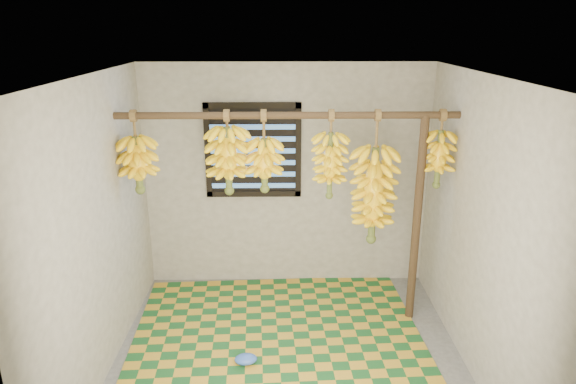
{
  "coord_description": "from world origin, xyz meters",
  "views": [
    {
      "loc": [
        -0.06,
        -3.73,
        2.75
      ],
      "look_at": [
        0.0,
        0.55,
        1.35
      ],
      "focal_mm": 32.0,
      "sensor_mm": 36.0,
      "label": 1
    }
  ],
  "objects_px": {
    "banana_bunch_f": "(439,159)",
    "banana_bunch_c": "(264,165)",
    "woven_mat": "(277,333)",
    "banana_bunch_a": "(138,164)",
    "plastic_bag": "(246,359)",
    "banana_bunch_e": "(373,195)",
    "banana_bunch_b": "(228,160)",
    "banana_bunch_d": "(330,165)",
    "support_post": "(417,222)"
  },
  "relations": [
    {
      "from": "support_post",
      "to": "banana_bunch_e",
      "type": "distance_m",
      "value": 0.49
    },
    {
      "from": "banana_bunch_b",
      "to": "banana_bunch_c",
      "type": "xyz_separation_m",
      "value": [
        0.32,
        -0.0,
        -0.04
      ]
    },
    {
      "from": "plastic_bag",
      "to": "banana_bunch_f",
      "type": "height_order",
      "value": "banana_bunch_f"
    },
    {
      "from": "banana_bunch_c",
      "to": "banana_bunch_d",
      "type": "relative_size",
      "value": 0.91
    },
    {
      "from": "banana_bunch_b",
      "to": "banana_bunch_c",
      "type": "height_order",
      "value": "same"
    },
    {
      "from": "banana_bunch_f",
      "to": "banana_bunch_c",
      "type": "bearing_deg",
      "value": 180.0
    },
    {
      "from": "banana_bunch_a",
      "to": "support_post",
      "type": "bearing_deg",
      "value": -0.0
    },
    {
      "from": "banana_bunch_c",
      "to": "banana_bunch_b",
      "type": "bearing_deg",
      "value": 180.0
    },
    {
      "from": "banana_bunch_e",
      "to": "banana_bunch_d",
      "type": "bearing_deg",
      "value": -180.0
    },
    {
      "from": "banana_bunch_e",
      "to": "banana_bunch_f",
      "type": "height_order",
      "value": "same"
    },
    {
      "from": "support_post",
      "to": "plastic_bag",
      "type": "height_order",
      "value": "support_post"
    },
    {
      "from": "banana_bunch_c",
      "to": "banana_bunch_f",
      "type": "height_order",
      "value": "same"
    },
    {
      "from": "woven_mat",
      "to": "banana_bunch_e",
      "type": "distance_m",
      "value": 1.56
    },
    {
      "from": "woven_mat",
      "to": "banana_bunch_c",
      "type": "bearing_deg",
      "value": 111.12
    },
    {
      "from": "banana_bunch_e",
      "to": "plastic_bag",
      "type": "bearing_deg",
      "value": -147.49
    },
    {
      "from": "banana_bunch_c",
      "to": "support_post",
      "type": "bearing_deg",
      "value": 0.0
    },
    {
      "from": "banana_bunch_d",
      "to": "banana_bunch_e",
      "type": "distance_m",
      "value": 0.5
    },
    {
      "from": "woven_mat",
      "to": "banana_bunch_c",
      "type": "distance_m",
      "value": 1.58
    },
    {
      "from": "banana_bunch_a",
      "to": "banana_bunch_b",
      "type": "bearing_deg",
      "value": 0.0
    },
    {
      "from": "banana_bunch_a",
      "to": "banana_bunch_d",
      "type": "xyz_separation_m",
      "value": [
        1.71,
        -0.0,
        -0.02
      ]
    },
    {
      "from": "banana_bunch_c",
      "to": "banana_bunch_d",
      "type": "bearing_deg",
      "value": -0.0
    },
    {
      "from": "woven_mat",
      "to": "banana_bunch_b",
      "type": "xyz_separation_m",
      "value": [
        -0.43,
        0.28,
        1.59
      ]
    },
    {
      "from": "woven_mat",
      "to": "banana_bunch_f",
      "type": "bearing_deg",
      "value": 10.83
    },
    {
      "from": "plastic_bag",
      "to": "support_post",
      "type": "bearing_deg",
      "value": 25.05
    },
    {
      "from": "woven_mat",
      "to": "plastic_bag",
      "type": "relative_size",
      "value": 13.53
    },
    {
      "from": "plastic_bag",
      "to": "banana_bunch_c",
      "type": "xyz_separation_m",
      "value": [
        0.16,
        0.73,
        1.51
      ]
    },
    {
      "from": "woven_mat",
      "to": "banana_bunch_a",
      "type": "relative_size",
      "value": 3.58
    },
    {
      "from": "woven_mat",
      "to": "banana_bunch_a",
      "type": "bearing_deg",
      "value": 167.29
    },
    {
      "from": "plastic_bag",
      "to": "banana_bunch_d",
      "type": "relative_size",
      "value": 0.24
    },
    {
      "from": "support_post",
      "to": "banana_bunch_e",
      "type": "height_order",
      "value": "banana_bunch_e"
    },
    {
      "from": "woven_mat",
      "to": "plastic_bag",
      "type": "xyz_separation_m",
      "value": [
        -0.26,
        -0.45,
        0.04
      ]
    },
    {
      "from": "banana_bunch_a",
      "to": "banana_bunch_d",
      "type": "distance_m",
      "value": 1.71
    },
    {
      "from": "plastic_bag",
      "to": "banana_bunch_a",
      "type": "distance_m",
      "value": 1.94
    },
    {
      "from": "banana_bunch_b",
      "to": "support_post",
      "type": "bearing_deg",
      "value": -0.0
    },
    {
      "from": "banana_bunch_c",
      "to": "banana_bunch_f",
      "type": "relative_size",
      "value": 1.04
    },
    {
      "from": "banana_bunch_b",
      "to": "banana_bunch_f",
      "type": "distance_m",
      "value": 1.88
    },
    {
      "from": "support_post",
      "to": "plastic_bag",
      "type": "bearing_deg",
      "value": -154.95
    },
    {
      "from": "banana_bunch_b",
      "to": "banana_bunch_d",
      "type": "bearing_deg",
      "value": -0.0
    },
    {
      "from": "woven_mat",
      "to": "banana_bunch_a",
      "type": "height_order",
      "value": "banana_bunch_a"
    },
    {
      "from": "woven_mat",
      "to": "plastic_bag",
      "type": "height_order",
      "value": "plastic_bag"
    },
    {
      "from": "banana_bunch_a",
      "to": "banana_bunch_e",
      "type": "bearing_deg",
      "value": 0.0
    },
    {
      "from": "support_post",
      "to": "banana_bunch_c",
      "type": "bearing_deg",
      "value": 180.0
    },
    {
      "from": "plastic_bag",
      "to": "banana_bunch_e",
      "type": "relative_size",
      "value": 0.16
    },
    {
      "from": "banana_bunch_c",
      "to": "banana_bunch_e",
      "type": "xyz_separation_m",
      "value": [
        0.99,
        0.0,
        -0.29
      ]
    },
    {
      "from": "woven_mat",
      "to": "banana_bunch_d",
      "type": "distance_m",
      "value": 1.64
    },
    {
      "from": "banana_bunch_d",
      "to": "banana_bunch_c",
      "type": "bearing_deg",
      "value": 180.0
    },
    {
      "from": "banana_bunch_b",
      "to": "banana_bunch_f",
      "type": "xyz_separation_m",
      "value": [
        1.88,
        -0.0,
        0.01
      ]
    },
    {
      "from": "banana_bunch_a",
      "to": "banana_bunch_b",
      "type": "xyz_separation_m",
      "value": [
        0.8,
        0.0,
        0.03
      ]
    },
    {
      "from": "banana_bunch_a",
      "to": "banana_bunch_c",
      "type": "distance_m",
      "value": 1.12
    },
    {
      "from": "banana_bunch_f",
      "to": "banana_bunch_d",
      "type": "bearing_deg",
      "value": -180.0
    }
  ]
}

